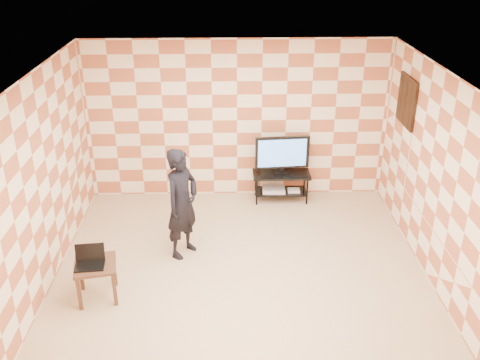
{
  "coord_description": "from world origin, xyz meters",
  "views": [
    {
      "loc": [
        -0.17,
        -5.95,
        4.25
      ],
      "look_at": [
        0.0,
        0.6,
        1.15
      ],
      "focal_mm": 40.0,
      "sensor_mm": 36.0,
      "label": 1
    }
  ],
  "objects_px": {
    "tv_stand": "(281,181)",
    "person": "(182,203)",
    "tv": "(282,153)",
    "side_table": "(96,270)"
  },
  "relations": [
    {
      "from": "tv_stand",
      "to": "person",
      "type": "xyz_separation_m",
      "value": [
        -1.54,
        -1.62,
        0.44
      ]
    },
    {
      "from": "person",
      "to": "tv",
      "type": "bearing_deg",
      "value": -9.57
    },
    {
      "from": "tv_stand",
      "to": "tv",
      "type": "height_order",
      "value": "tv"
    },
    {
      "from": "tv_stand",
      "to": "side_table",
      "type": "height_order",
      "value": "same"
    },
    {
      "from": "side_table",
      "to": "person",
      "type": "relative_size",
      "value": 0.37
    },
    {
      "from": "tv",
      "to": "side_table",
      "type": "xyz_separation_m",
      "value": [
        -2.56,
        -2.61,
        -0.45
      ]
    },
    {
      "from": "tv_stand",
      "to": "side_table",
      "type": "relative_size",
      "value": 1.64
    },
    {
      "from": "tv",
      "to": "person",
      "type": "height_order",
      "value": "person"
    },
    {
      "from": "tv_stand",
      "to": "tv",
      "type": "xyz_separation_m",
      "value": [
        -0.0,
        -0.0,
        0.5
      ]
    },
    {
      "from": "tv",
      "to": "tv_stand",
      "type": "bearing_deg",
      "value": 85.27
    }
  ]
}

